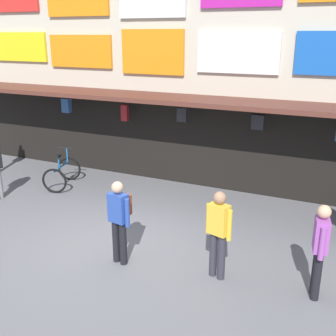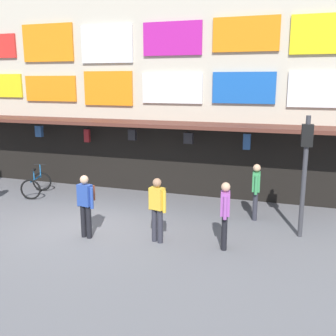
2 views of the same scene
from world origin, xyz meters
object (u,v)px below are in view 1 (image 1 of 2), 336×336
at_px(pedestrian_in_purple, 119,216).
at_px(pedestrian_in_yellow, 320,246).
at_px(bicycle_parked, 62,173).
at_px(pedestrian_in_white, 218,230).

relative_size(pedestrian_in_purple, pedestrian_in_yellow, 1.00).
bearing_deg(bicycle_parked, pedestrian_in_purple, -38.05).
xyz_separation_m(bicycle_parked, pedestrian_in_white, (5.59, -2.63, 0.55)).
relative_size(bicycle_parked, pedestrian_in_yellow, 0.78).
distance_m(bicycle_parked, pedestrian_in_purple, 4.77).
distance_m(pedestrian_in_purple, pedestrian_in_yellow, 3.59).
bearing_deg(pedestrian_in_purple, pedestrian_in_white, 8.66).
xyz_separation_m(pedestrian_in_purple, pedestrian_in_white, (1.87, 0.28, -0.04)).
bearing_deg(pedestrian_in_yellow, bicycle_parked, 161.09).
bearing_deg(pedestrian_in_white, pedestrian_in_purple, -171.34).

